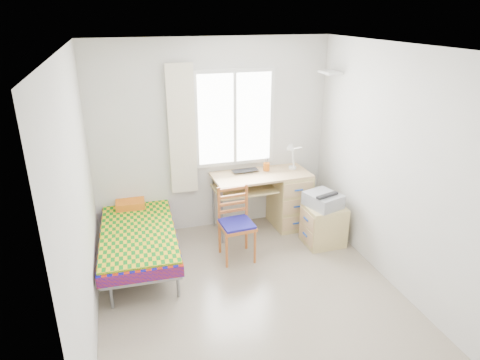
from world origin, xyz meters
name	(u,v)px	position (x,y,z in m)	size (l,w,h in m)	color
floor	(251,296)	(0.00, 0.00, 0.00)	(3.50, 3.50, 0.00)	#BCAD93
ceiling	(254,47)	(0.00, 0.00, 2.60)	(3.50, 3.50, 0.00)	white
wall_back	(213,138)	(0.00, 1.75, 1.30)	(3.20, 3.20, 0.00)	silver
wall_left	(80,205)	(-1.60, 0.00, 1.30)	(3.50, 3.50, 0.00)	silver
wall_right	(394,170)	(1.60, 0.00, 1.30)	(3.50, 3.50, 0.00)	silver
window	(235,119)	(0.30, 1.73, 1.55)	(1.10, 0.04, 1.30)	white
curtain	(182,131)	(-0.42, 1.68, 1.45)	(0.35, 0.05, 1.70)	#F0E1C6
floating_shelf	(330,72)	(1.49, 1.40, 2.15)	(0.20, 0.32, 0.03)	white
bed	(138,231)	(-1.11, 1.11, 0.39)	(0.94, 1.90, 0.81)	gray
desk	(285,196)	(0.95, 1.46, 0.45)	(1.34, 0.66, 0.82)	tan
chair	(236,219)	(0.07, 0.84, 0.51)	(0.42, 0.42, 0.92)	#AD6721
cabinet	(323,225)	(1.25, 0.82, 0.27)	(0.50, 0.45, 0.54)	tan
printer	(323,200)	(1.23, 0.84, 0.63)	(0.48, 0.52, 0.18)	#ABADB3
laptop	(246,172)	(0.41, 1.54, 0.84)	(0.36, 0.23, 0.03)	black
pen_cup	(266,167)	(0.71, 1.57, 0.88)	(0.09, 0.09, 0.11)	orange
task_lamp	(292,154)	(1.02, 1.41, 1.09)	(0.23, 0.33, 0.42)	white
book	(247,192)	(0.39, 1.44, 0.59)	(0.17, 0.23, 0.02)	gray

